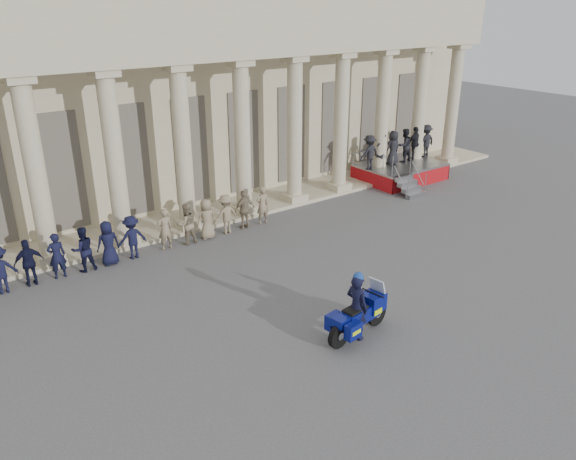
# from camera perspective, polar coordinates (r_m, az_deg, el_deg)

# --- Properties ---
(ground) EXTENTS (90.00, 90.00, 0.00)m
(ground) POSITION_cam_1_polar(r_m,az_deg,el_deg) (15.64, -0.70, -10.11)
(ground) COLOR #4A4A4D
(ground) RESTS_ON ground
(building) EXTENTS (40.00, 12.50, 9.00)m
(building) POSITION_cam_1_polar(r_m,az_deg,el_deg) (26.86, -20.01, 12.86)
(building) COLOR tan
(building) RESTS_ON ground
(officer_rank) EXTENTS (18.84, 0.59, 1.55)m
(officer_rank) POSITION_cam_1_polar(r_m,az_deg,el_deg) (19.26, -26.17, -3.35)
(officer_rank) COLOR black
(officer_rank) RESTS_ON ground
(reviewing_stand) EXTENTS (5.07, 3.92, 2.47)m
(reviewing_stand) POSITION_cam_1_polar(r_m,az_deg,el_deg) (28.46, 11.37, 7.76)
(reviewing_stand) COLOR gray
(reviewing_stand) RESTS_ON ground
(motorcycle) EXTENTS (2.27, 1.00, 1.46)m
(motorcycle) POSITION_cam_1_polar(r_m,az_deg,el_deg) (15.21, 7.24, -8.53)
(motorcycle) COLOR black
(motorcycle) RESTS_ON ground
(rider) EXTENTS (0.53, 0.73, 1.94)m
(rider) POSITION_cam_1_polar(r_m,az_deg,el_deg) (14.96, 7.00, -7.64)
(rider) COLOR black
(rider) RESTS_ON ground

